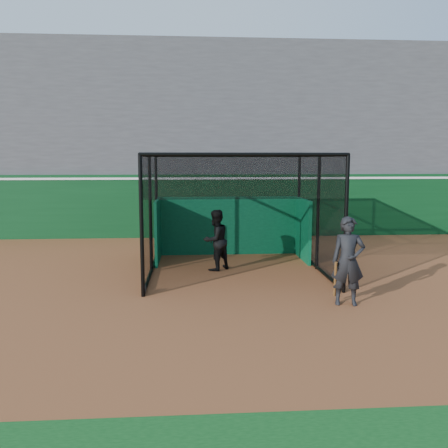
{
  "coord_description": "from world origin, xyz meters",
  "views": [
    {
      "loc": [
        -0.49,
        -10.45,
        3.13
      ],
      "look_at": [
        0.39,
        2.0,
        1.4
      ],
      "focal_mm": 38.0,
      "sensor_mm": 36.0,
      "label": 1
    }
  ],
  "objects": [
    {
      "name": "ground",
      "position": [
        0.0,
        0.0,
        0.0
      ],
      "size": [
        120.0,
        120.0,
        0.0
      ],
      "primitive_type": "plane",
      "color": "brown",
      "rests_on": "ground"
    },
    {
      "name": "on_deck_player",
      "position": [
        2.85,
        -0.75,
        0.95
      ],
      "size": [
        0.77,
        0.58,
        1.91
      ],
      "color": "black",
      "rests_on": "ground"
    },
    {
      "name": "batter",
      "position": [
        0.2,
        2.64,
        0.86
      ],
      "size": [
        1.05,
        1.03,
        1.71
      ],
      "primitive_type": "imported",
      "rotation": [
        0.0,
        0.0,
        3.85
      ],
      "color": "black",
      "rests_on": "ground"
    },
    {
      "name": "outfield_wall",
      "position": [
        0.0,
        8.5,
        1.29
      ],
      "size": [
        50.0,
        0.5,
        2.5
      ],
      "color": "#0A3B18",
      "rests_on": "ground"
    },
    {
      "name": "batting_cage",
      "position": [
        0.75,
        2.57,
        1.61
      ],
      "size": [
        4.77,
        4.89,
        3.22
      ],
      "color": "black",
      "rests_on": "ground"
    },
    {
      "name": "grandstand",
      "position": [
        0.0,
        12.27,
        4.48
      ],
      "size": [
        50.0,
        7.85,
        8.95
      ],
      "color": "#4C4C4F",
      "rests_on": "ground"
    }
  ]
}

